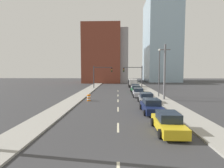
# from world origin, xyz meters

# --- Properties ---
(sidewalk_left) EXTENTS (2.69, 92.25, 0.15)m
(sidewalk_left) POSITION_xyz_m (-6.90, 46.12, 0.07)
(sidewalk_left) COLOR #9E9B93
(sidewalk_left) RESTS_ON ground
(sidewalk_right) EXTENTS (2.69, 92.25, 0.15)m
(sidewalk_right) POSITION_xyz_m (6.90, 46.12, 0.07)
(sidewalk_right) COLOR #9E9B93
(sidewalk_right) RESTS_ON ground
(lane_stripe_at_9m) EXTENTS (0.16, 2.40, 0.01)m
(lane_stripe_at_9m) POSITION_xyz_m (0.00, 8.61, 0.00)
(lane_stripe_at_9m) COLOR beige
(lane_stripe_at_9m) RESTS_ON ground
(lane_stripe_at_15m) EXTENTS (0.16, 2.40, 0.01)m
(lane_stripe_at_15m) POSITION_xyz_m (0.00, 15.30, 0.00)
(lane_stripe_at_15m) COLOR beige
(lane_stripe_at_15m) RESTS_ON ground
(lane_stripe_at_21m) EXTENTS (0.16, 2.40, 0.01)m
(lane_stripe_at_21m) POSITION_xyz_m (0.00, 21.19, 0.00)
(lane_stripe_at_21m) COLOR beige
(lane_stripe_at_21m) RESTS_ON ground
(lane_stripe_at_27m) EXTENTS (0.16, 2.40, 0.01)m
(lane_stripe_at_27m) POSITION_xyz_m (0.00, 26.94, 0.00)
(lane_stripe_at_27m) COLOR beige
(lane_stripe_at_27m) RESTS_ON ground
(lane_stripe_at_34m) EXTENTS (0.16, 2.40, 0.01)m
(lane_stripe_at_34m) POSITION_xyz_m (0.00, 34.16, 0.00)
(lane_stripe_at_34m) COLOR beige
(lane_stripe_at_34m) RESTS_ON ground
(building_brick_left) EXTENTS (14.00, 16.00, 21.82)m
(building_brick_left) POSITION_xyz_m (-6.19, 64.64, 10.91)
(building_brick_left) COLOR brown
(building_brick_left) RESTS_ON ground
(building_office_center) EXTENTS (12.00, 20.00, 20.25)m
(building_office_center) POSITION_xyz_m (-2.30, 68.64, 10.12)
(building_office_center) COLOR #99999E
(building_office_center) RESTS_ON ground
(building_glass_right) EXTENTS (13.00, 20.00, 35.08)m
(building_glass_right) POSITION_xyz_m (18.67, 72.64, 17.54)
(building_glass_right) COLOR #99B7CC
(building_glass_right) RESTS_ON ground
(traffic_signal_left) EXTENTS (4.93, 0.35, 5.84)m
(traffic_signal_left) POSITION_xyz_m (-4.75, 39.32, 3.84)
(traffic_signal_left) COLOR #38383D
(traffic_signal_left) RESTS_ON ground
(traffic_signal_right) EXTENTS (4.93, 0.35, 5.84)m
(traffic_signal_right) POSITION_xyz_m (4.62, 39.32, 3.84)
(traffic_signal_right) COLOR #38383D
(traffic_signal_right) RESTS_ON ground
(utility_pole_right_mid) EXTENTS (1.60, 0.32, 8.62)m
(utility_pole_right_mid) POSITION_xyz_m (7.19, 21.96, 4.43)
(utility_pole_right_mid) COLOR slate
(utility_pole_right_mid) RESTS_ON ground
(traffic_barrel) EXTENTS (0.56, 0.56, 0.95)m
(traffic_barrel) POSITION_xyz_m (-4.47, 20.96, 0.47)
(traffic_barrel) COLOR orange
(traffic_barrel) RESTS_ON ground
(street_lamp) EXTENTS (0.44, 0.44, 8.34)m
(street_lamp) POSITION_xyz_m (7.08, 25.06, 4.84)
(street_lamp) COLOR #4C4C51
(street_lamp) RESTS_ON ground
(sedan_yellow) EXTENTS (2.04, 4.40, 1.50)m
(sedan_yellow) POSITION_xyz_m (3.76, 7.69, 0.68)
(sedan_yellow) COLOR gold
(sedan_yellow) RESTS_ON ground
(sedan_navy) EXTENTS (2.21, 4.76, 1.51)m
(sedan_navy) POSITION_xyz_m (3.70, 13.86, 0.68)
(sedan_navy) COLOR #141E47
(sedan_navy) RESTS_ON ground
(sedan_gray) EXTENTS (2.18, 4.55, 1.47)m
(sedan_gray) POSITION_xyz_m (4.00, 19.33, 0.67)
(sedan_gray) COLOR slate
(sedan_gray) RESTS_ON ground
(sedan_silver) EXTENTS (2.10, 4.57, 1.51)m
(sedan_silver) POSITION_xyz_m (3.62, 25.84, 0.68)
(sedan_silver) COLOR #B2B2BC
(sedan_silver) RESTS_ON ground
(sedan_green) EXTENTS (2.18, 4.62, 1.45)m
(sedan_green) POSITION_xyz_m (3.83, 31.50, 0.66)
(sedan_green) COLOR #1E6033
(sedan_green) RESTS_ON ground
(sedan_white) EXTENTS (2.19, 4.76, 1.36)m
(sedan_white) POSITION_xyz_m (4.24, 36.84, 0.63)
(sedan_white) COLOR silver
(sedan_white) RESTS_ON ground
(box_truck_black) EXTENTS (2.58, 5.91, 2.23)m
(box_truck_black) POSITION_xyz_m (4.21, 43.42, 1.06)
(box_truck_black) COLOR black
(box_truck_black) RESTS_ON ground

